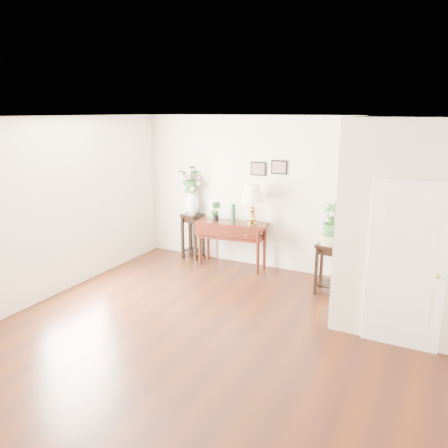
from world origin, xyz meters
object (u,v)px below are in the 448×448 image
Objects in this scene: table_lamp at (252,206)px; plant_stand_a at (193,236)px; plant_stand_b at (329,269)px; console_table at (232,245)px.

plant_stand_a is (-1.35, 0.16, -0.78)m from table_lamp.
plant_stand_a is at bearing 169.25° from plant_stand_b.
console_table is at bearing 180.00° from table_lamp.
console_table is at bearing -9.32° from plant_stand_a.
plant_stand_b is (2.87, -0.55, -0.04)m from plant_stand_a.
table_lamp is 0.83× the size of plant_stand_a.
table_lamp reaches higher than plant_stand_b.
plant_stand_b is at bearing -14.40° from table_lamp.
console_table is 1.77× the size of table_lamp.
console_table reaches higher than plant_stand_b.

